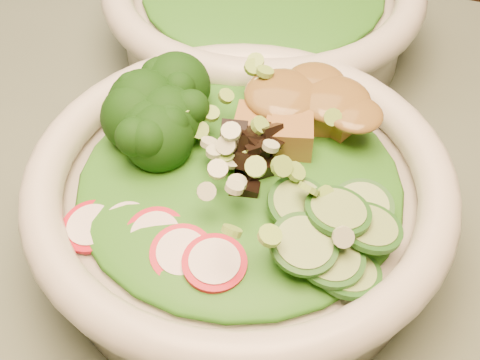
% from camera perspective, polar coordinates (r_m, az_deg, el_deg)
% --- Properties ---
extents(salad_bowl, '(0.26, 0.26, 0.07)m').
position_cam_1_polar(salad_bowl, '(0.42, 0.00, -1.84)').
color(salad_bowl, beige).
rests_on(salad_bowl, dining_table).
extents(side_bowl, '(0.27, 0.27, 0.07)m').
position_cam_1_polar(side_bowl, '(0.59, 1.97, 14.44)').
color(side_bowl, beige).
rests_on(side_bowl, dining_table).
extents(lettuce_bed, '(0.20, 0.20, 0.02)m').
position_cam_1_polar(lettuce_bed, '(0.40, 0.00, 0.10)').
color(lettuce_bed, '#236415').
rests_on(lettuce_bed, salad_bowl).
extents(broccoli_florets, '(0.09, 0.08, 0.04)m').
position_cam_1_polar(broccoli_florets, '(0.42, -6.57, 5.19)').
color(broccoli_florets, black).
rests_on(broccoli_florets, salad_bowl).
extents(radish_slices, '(0.11, 0.06, 0.02)m').
position_cam_1_polar(radish_slices, '(0.37, -6.10, -5.31)').
color(radish_slices, '#AF0D20').
rests_on(radish_slices, salad_bowl).
extents(cucumber_slices, '(0.08, 0.08, 0.03)m').
position_cam_1_polar(cucumber_slices, '(0.37, 7.44, -3.32)').
color(cucumber_slices, '#95BE69').
rests_on(cucumber_slices, salad_bowl).
extents(mushroom_heap, '(0.08, 0.08, 0.04)m').
position_cam_1_polar(mushroom_heap, '(0.40, 1.08, 2.37)').
color(mushroom_heap, black).
rests_on(mushroom_heap, salad_bowl).
extents(tofu_cubes, '(0.10, 0.07, 0.03)m').
position_cam_1_polar(tofu_cubes, '(0.43, 5.41, 5.61)').
color(tofu_cubes, '#975F32').
rests_on(tofu_cubes, salad_bowl).
extents(peanut_sauce, '(0.07, 0.05, 0.02)m').
position_cam_1_polar(peanut_sauce, '(0.42, 5.53, 6.90)').
color(peanut_sauce, brown).
rests_on(peanut_sauce, tofu_cubes).
extents(scallion_garnish, '(0.19, 0.19, 0.02)m').
position_cam_1_polar(scallion_garnish, '(0.39, 0.00, 2.46)').
color(scallion_garnish, '#7FB540').
rests_on(scallion_garnish, salad_bowl).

